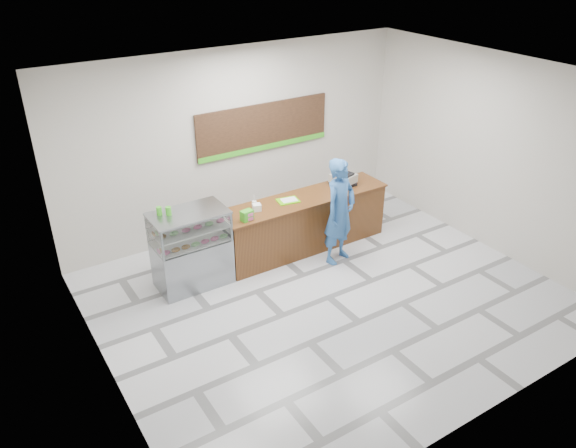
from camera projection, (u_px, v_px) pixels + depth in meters
floor at (329, 297)px, 9.09m from camera, size 7.00×7.00×0.00m
back_wall at (238, 141)px, 10.50m from camera, size 7.00×0.00×7.00m
ceiling at (338, 81)px, 7.44m from camera, size 7.00×7.00×0.00m
sales_counter at (304, 223)px, 10.26m from camera, size 3.26×0.76×1.03m
display_case at (191, 248)px, 9.13m from camera, size 1.22×0.72×1.33m
menu_board at (264, 128)px, 10.64m from camera, size 2.80×0.06×0.90m
cash_register at (343, 178)px, 10.45m from camera, size 0.48×0.49×0.37m
card_terminal at (347, 183)px, 10.54m from camera, size 0.12×0.17×0.04m
serving_tray at (288, 201)px, 9.88m from camera, size 0.42×0.33×0.02m
napkin_box at (257, 207)px, 9.53m from camera, size 0.17×0.17×0.12m
straw_cup at (254, 204)px, 9.63m from camera, size 0.08×0.08×0.12m
promo_box at (247, 215)px, 9.20m from camera, size 0.22×0.16×0.18m
donut_decal at (340, 192)px, 10.23m from camera, size 0.17×0.17×0.00m
green_cup_left at (159, 211)px, 8.73m from camera, size 0.09×0.09×0.13m
green_cup_right at (168, 211)px, 8.72m from camera, size 0.09×0.09×0.14m
customer at (340, 211)px, 9.69m from camera, size 0.80×0.65×1.92m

